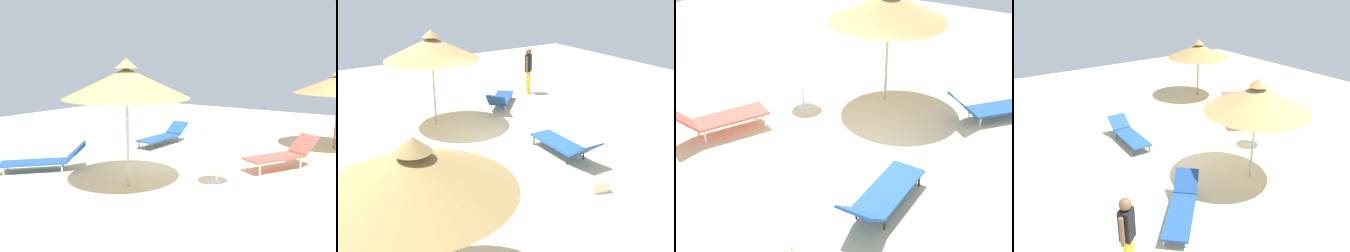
{
  "view_description": "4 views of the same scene",
  "coord_description": "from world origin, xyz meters",
  "views": [
    {
      "loc": [
        6.0,
        -9.05,
        2.91
      ],
      "look_at": [
        0.23,
        -0.71,
        1.1
      ],
      "focal_mm": 38.98,
      "sensor_mm": 36.0,
      "label": 1
    },
    {
      "loc": [
        5.49,
        8.68,
        4.73
      ],
      "look_at": [
        -0.1,
        0.18,
        0.77
      ],
      "focal_mm": 44.17,
      "sensor_mm": 36.0,
      "label": 2
    },
    {
      "loc": [
        -4.14,
        7.64,
        5.73
      ],
      "look_at": [
        0.2,
        -0.04,
        0.7
      ],
      "focal_mm": 52.93,
      "sensor_mm": 36.0,
      "label": 3
    },
    {
      "loc": [
        -5.9,
        -8.65,
        5.4
      ],
      "look_at": [
        -0.14,
        -0.4,
        0.91
      ],
      "focal_mm": 36.37,
      "sensor_mm": 36.0,
      "label": 4
    }
  ],
  "objects": [
    {
      "name": "ground",
      "position": [
        0.0,
        0.0,
        -0.05
      ],
      "size": [
        24.0,
        24.0,
        0.1
      ],
      "primitive_type": "cube",
      "color": "beige"
    },
    {
      "name": "person_standing_front",
      "position": [
        -3.89,
        -4.0,
        1.03
      ],
      "size": [
        0.39,
        0.34,
        1.78
      ],
      "color": "yellow",
      "rests_on": "ground"
    },
    {
      "name": "parasol_umbrella_far_left",
      "position": [
        3.81,
        3.91,
        2.17
      ],
      "size": [
        2.83,
        2.83,
        2.68
      ],
      "color": "olive",
      "rests_on": "ground"
    },
    {
      "name": "lounge_chair_near_right",
      "position": [
        -1.29,
        1.21,
        0.33
      ],
      "size": [
        0.73,
        2.25,
        0.7
      ],
      "color": "#1E478C",
      "rests_on": "ground"
    },
    {
      "name": "parasol_umbrella_edge",
      "position": [
        0.57,
        -2.85,
        2.43
      ],
      "size": [
        2.87,
        2.87,
        2.97
      ],
      "color": "#B2B2B7",
      "rests_on": "ground"
    },
    {
      "name": "side_table_round",
      "position": [
        2.21,
        -1.52,
        0.48
      ],
      "size": [
        0.75,
        0.75,
        0.7
      ],
      "color": "silver",
      "rests_on": "ground"
    },
    {
      "name": "lounge_chair_back",
      "position": [
        -2.06,
        -3.16,
        0.31
      ],
      "size": [
        1.97,
        2.05,
        0.74
      ],
      "color": "#1E478C",
      "rests_on": "ground"
    },
    {
      "name": "handbag",
      "position": [
        -0.7,
        3.08,
        0.16
      ],
      "size": [
        0.4,
        0.28,
        0.46
      ],
      "color": "beige",
      "rests_on": "ground"
    },
    {
      "name": "lounge_chair_center",
      "position": [
        3.09,
        0.59,
        0.43
      ],
      "size": [
        1.62,
        2.21,
        0.88
      ],
      "color": "#CC4C3F",
      "rests_on": "ground"
    }
  ]
}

